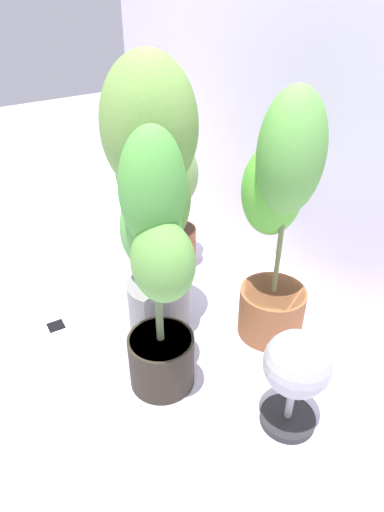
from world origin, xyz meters
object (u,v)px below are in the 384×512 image
potted_plant_back_right (279,212)px  hygrometer_box (56,328)px  floor_fan (296,369)px  potted_plant_front_right (157,264)px  potted_plant_center (152,178)px  potted_plant_back_left (174,174)px

potted_plant_back_right → hygrometer_box: 1.01m
floor_fan → potted_plant_front_right: bearing=174.4°
floor_fan → potted_plant_back_right: bearing=107.5°
potted_plant_center → floor_fan: 0.77m
hygrometer_box → floor_fan: floor_fan is taller
potted_plant_back_left → floor_fan: (1.00, -0.23, -0.23)m
potted_plant_center → potted_plant_back_left: (-0.35, 0.32, -0.18)m
floor_fan → potted_plant_back_left: bearing=129.3°
potted_plant_back_right → potted_plant_center: bearing=-128.4°
potted_plant_back_right → hygrometer_box: size_ratio=11.13×
potted_plant_back_right → floor_fan: 0.54m
potted_plant_front_right → hygrometer_box: (-0.47, -0.21, -0.49)m
potted_plant_back_left → floor_fan: potted_plant_back_left is taller
potted_plant_front_right → floor_fan: size_ratio=2.52×
potted_plant_back_left → hygrometer_box: 0.84m
potted_plant_back_right → potted_plant_front_right: 0.50m
potted_plant_back_right → potted_plant_front_right: size_ratio=1.05×
potted_plant_back_right → potted_plant_back_left: size_ratio=1.18×
potted_plant_center → hygrometer_box: (-0.21, -0.37, -0.64)m
potted_plant_front_right → hygrometer_box: bearing=-155.8°
potted_plant_center → potted_plant_back_left: size_ratio=1.29×
hygrometer_box → floor_fan: (0.86, 0.45, 0.23)m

